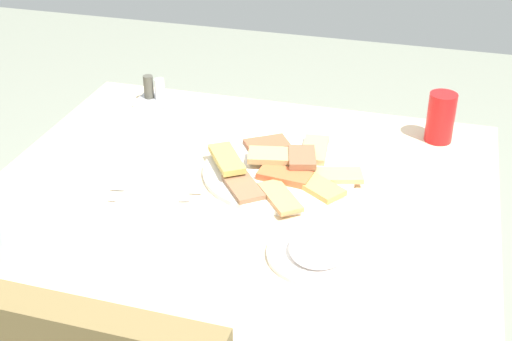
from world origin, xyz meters
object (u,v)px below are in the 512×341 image
soda_can (441,117)px  drinking_glass (12,237)px  paper_napkin (153,195)px  salad_plate_greens (320,249)px  fork (156,189)px  condiment_caddy (155,95)px  dining_table (240,218)px  pide_platter (281,169)px  spoon (150,198)px

soda_can → drinking_glass: 1.00m
soda_can → paper_napkin: size_ratio=1.01×
salad_plate_greens → drinking_glass: 0.56m
fork → condiment_caddy: size_ratio=2.11×
dining_table → soda_can: (-0.40, -0.35, 0.14)m
soda_can → condiment_caddy: soda_can is taller
salad_plate_greens → condiment_caddy: size_ratio=2.13×
pide_platter → condiment_caddy: 0.51m
pide_platter → soda_can: 0.42m
dining_table → condiment_caddy: (0.35, -0.36, 0.10)m
drinking_glass → condiment_caddy: bearing=-87.7°
dining_table → fork: fork is taller
drinking_glass → spoon: (-0.15, -0.26, -0.05)m
drinking_glass → condiment_caddy: 0.72m
paper_napkin → fork: fork is taller
salad_plate_greens → drinking_glass: bearing=17.2°
dining_table → salad_plate_greens: salad_plate_greens is taller
dining_table → condiment_caddy: 0.51m
drinking_glass → spoon: drinking_glass is taller
soda_can → paper_napkin: (0.57, 0.42, -0.06)m
pide_platter → paper_napkin: size_ratio=3.00×
soda_can → spoon: (0.57, 0.44, -0.06)m
pide_platter → condiment_caddy: condiment_caddy is taller
drinking_glass → paper_napkin: size_ratio=0.89×
drinking_glass → fork: 0.33m
dining_table → paper_napkin: 0.20m
drinking_glass → fork: (-0.15, -0.29, -0.05)m
pide_platter → condiment_caddy: (0.42, -0.28, 0.01)m
condiment_caddy → drinking_glass: bearing=92.3°
dining_table → drinking_glass: 0.49m
pide_platter → salad_plate_greens: (-0.14, 0.27, 0.00)m
paper_napkin → salad_plate_greens: bearing=163.8°
pide_platter → fork: (0.24, 0.14, -0.01)m
spoon → condiment_caddy: bearing=-83.9°
paper_napkin → condiment_caddy: (0.18, -0.44, 0.02)m
dining_table → soda_can: bearing=-139.0°
fork → pide_platter: bearing=-160.1°
soda_can → spoon: bearing=38.0°
fork → condiment_caddy: bearing=-77.7°
fork → condiment_caddy: (0.18, -0.42, 0.02)m
pide_platter → salad_plate_greens: bearing=117.4°
salad_plate_greens → condiment_caddy: condiment_caddy is taller
salad_plate_greens → fork: salad_plate_greens is taller
soda_can → drinking_glass: (0.72, 0.70, -0.01)m
pide_platter → paper_napkin: 0.29m
salad_plate_greens → spoon: bearing=-13.7°
drinking_glass → spoon: 0.30m
drinking_glass → spoon: size_ratio=0.63×
pide_platter → paper_napkin: bearing=34.0°
drinking_glass → condiment_caddy: drinking_glass is taller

